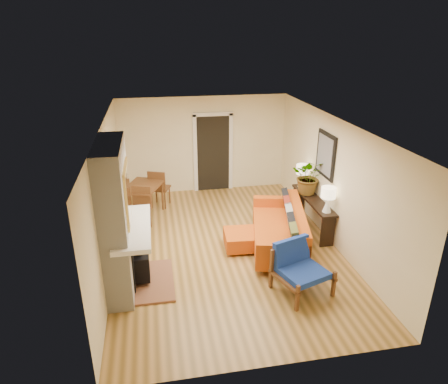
{
  "coord_description": "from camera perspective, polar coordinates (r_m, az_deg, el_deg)",
  "views": [
    {
      "loc": [
        -1.35,
        -7.15,
        4.23
      ],
      "look_at": [
        0.0,
        0.2,
        1.15
      ],
      "focal_mm": 32.0,
      "sensor_mm": 36.0,
      "label": 1
    }
  ],
  "objects": [
    {
      "name": "blue_chair",
      "position": [
        7.06,
        10.59,
        -10.2
      ],
      "size": [
        1.05,
        1.04,
        0.87
      ],
      "color": "brown",
      "rests_on": "ground"
    },
    {
      "name": "sofa",
      "position": [
        8.33,
        8.37,
        -5.24
      ],
      "size": [
        1.49,
        2.47,
        0.91
      ],
      "color": "silver",
      "rests_on": "ground"
    },
    {
      "name": "ottoman",
      "position": [
        8.27,
        2.57,
        -6.74
      ],
      "size": [
        0.75,
        0.75,
        0.36
      ],
      "color": "silver",
      "rests_on": "ground"
    },
    {
      "name": "console_table",
      "position": [
        9.12,
        12.58,
        -1.78
      ],
      "size": [
        0.34,
        1.85,
        0.72
      ],
      "color": "black",
      "rests_on": "ground"
    },
    {
      "name": "room_shell",
      "position": [
        10.41,
        0.85,
        5.72
      ],
      "size": [
        6.5,
        6.5,
        6.5
      ],
      "color": "#BB8B48",
      "rests_on": "ground"
    },
    {
      "name": "fireplace",
      "position": [
        6.87,
        -14.82,
        -4.21
      ],
      "size": [
        1.09,
        1.68,
        2.6
      ],
      "color": "white",
      "rests_on": "ground"
    },
    {
      "name": "lamp_near",
      "position": [
        8.35,
        14.65,
        -0.65
      ],
      "size": [
        0.3,
        0.3,
        0.54
      ],
      "color": "white",
      "rests_on": "console_table"
    },
    {
      "name": "dining_table",
      "position": [
        9.59,
        -11.0,
        0.02
      ],
      "size": [
        1.23,
        1.85,
        0.98
      ],
      "color": "brown",
      "rests_on": "ground"
    },
    {
      "name": "lamp_far",
      "position": [
        9.59,
        11.13,
        2.69
      ],
      "size": [
        0.3,
        0.3,
        0.54
      ],
      "color": "white",
      "rests_on": "console_table"
    },
    {
      "name": "houseplant",
      "position": [
        9.17,
        12.1,
        2.21
      ],
      "size": [
        0.95,
        0.9,
        0.84
      ],
      "primitive_type": "imported",
      "rotation": [
        0.0,
        0.0,
        -0.42
      ],
      "color": "#1E5919",
      "rests_on": "console_table"
    }
  ]
}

